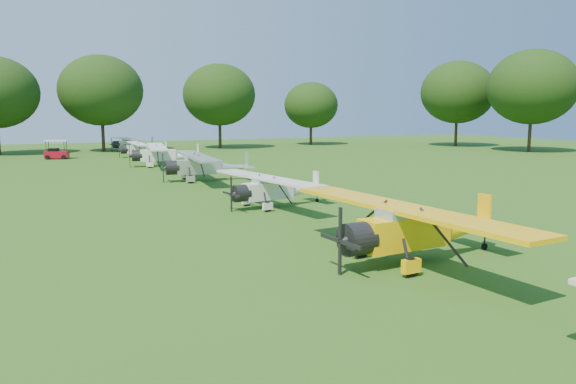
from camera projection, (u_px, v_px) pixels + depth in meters
name	position (u px, v px, depth m)	size (l,w,h in m)	color
ground	(318.00, 229.00, 26.29)	(160.00, 160.00, 0.00)	#1F4812
tree_belt	(384.00, 57.00, 26.81)	(137.36, 130.27, 14.52)	black
aircraft_2	(416.00, 226.00, 20.41)	(7.39, 11.77, 2.32)	#FFBC0A
aircraft_3	(275.00, 187.00, 32.19)	(6.24, 9.90, 1.94)	white
aircraft_4	(205.00, 164.00, 44.22)	(7.16, 11.39, 2.24)	silver
aircraft_5	(163.00, 153.00, 55.69)	(7.19, 11.37, 2.23)	white
aircraft_6	(142.00, 148.00, 66.82)	(5.86, 9.32, 1.84)	white
aircraft_7	(132.00, 143.00, 77.00)	(6.16, 9.76, 1.92)	silver
golf_cart	(56.00, 153.00, 64.17)	(2.80, 2.13, 2.13)	maroon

